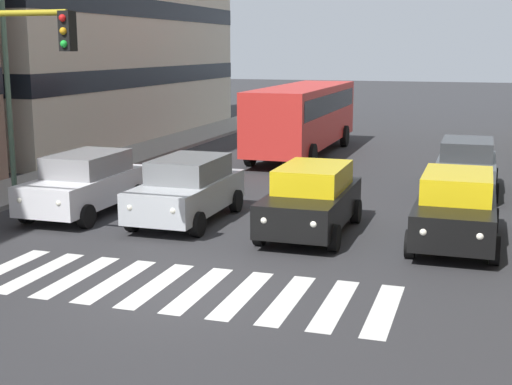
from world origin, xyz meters
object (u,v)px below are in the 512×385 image
object	(u,v)px
car_row2_0	(466,166)
bus_behind_traffic	(304,112)
car_2	(188,189)
car_0	(456,208)
car_3	(85,183)
car_1	(312,199)
street_lamp_right	(23,56)

from	to	relation	value
car_row2_0	bus_behind_traffic	size ratio (longest dim) A/B	0.42
car_2	car_0	bearing A→B (deg)	178.23
car_2	bus_behind_traffic	world-z (taller)	bus_behind_traffic
car_3	bus_behind_traffic	world-z (taller)	bus_behind_traffic
car_0	car_2	world-z (taller)	same
car_0	car_2	distance (m)	7.05
car_0	car_3	xyz separation A→B (m)	(10.13, -0.11, 0.00)
car_2	car_3	bearing A→B (deg)	1.92
car_0	car_3	world-z (taller)	same
car_1	car_row2_0	bearing A→B (deg)	-118.61
street_lamp_right	bus_behind_traffic	bearing A→B (deg)	-114.55
car_1	car_2	world-z (taller)	same
car_2	bus_behind_traffic	size ratio (longest dim) A/B	0.42
car_0	bus_behind_traffic	bearing A→B (deg)	-61.79
bus_behind_traffic	street_lamp_right	world-z (taller)	street_lamp_right
car_2	street_lamp_right	world-z (taller)	street_lamp_right
car_2	car_1	bearing A→B (deg)	175.75
bus_behind_traffic	car_0	bearing A→B (deg)	118.21
car_row2_0	street_lamp_right	distance (m)	14.20
bus_behind_traffic	car_2	bearing A→B (deg)	90.00
car_1	car_2	xyz separation A→B (m)	(3.51, -0.26, 0.00)
bus_behind_traffic	street_lamp_right	xyz separation A→B (m)	(5.53, 12.10, 2.54)
car_3	car_row2_0	world-z (taller)	same
car_3	car_2	bearing A→B (deg)	-178.08
car_2	car_3	xyz separation A→B (m)	(3.09, 0.10, 0.00)
bus_behind_traffic	street_lamp_right	size ratio (longest dim) A/B	1.54
car_0	car_2	size ratio (longest dim) A/B	1.00
car_2	street_lamp_right	xyz separation A→B (m)	(5.53, -0.81, 3.51)
car_0	street_lamp_right	distance (m)	13.09
car_0	car_2	xyz separation A→B (m)	(7.04, -0.22, 0.00)
car_1	street_lamp_right	bearing A→B (deg)	-6.74
car_1	car_3	distance (m)	6.60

